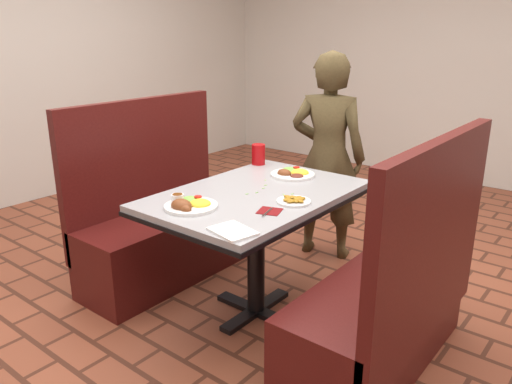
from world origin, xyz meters
The scene contains 14 objects.
dining_table centered at (0.00, 0.00, 0.65)m, with size 0.81×1.21×0.75m.
booth_bench_left centered at (-0.80, 0.00, 0.33)m, with size 0.47×1.20×1.17m.
booth_bench_right centered at (0.80, 0.00, 0.33)m, with size 0.47×1.20×1.17m.
diner_person centered at (-0.14, 0.98, 0.73)m, with size 0.54×0.35×1.47m, color brown.
near_dinner_plate centered at (-0.10, -0.40, 0.78)m, with size 0.27×0.27×0.08m.
far_dinner_plate centered at (-0.03, 0.39, 0.77)m, with size 0.27×0.27×0.07m.
plantain_plate centered at (0.26, -0.02, 0.76)m, with size 0.18×0.18×0.03m.
maroon_napkin centered at (0.24, -0.20, 0.75)m, with size 0.11×0.11×0.00m, color maroon.
spoon_utensil centered at (0.25, -0.22, 0.75)m, with size 0.01×0.13×0.00m, color silver.
red_tumbler centered at (-0.36, 0.47, 0.82)m, with size 0.09×0.09×0.13m, color #B50C0F.
paper_napkin centered at (0.28, -0.51, 0.76)m, with size 0.20×0.15×0.01m, color white.
knife_utensil centered at (-0.10, -0.41, 0.76)m, with size 0.01×0.15×0.00m, color silver.
fork_utensil centered at (-0.09, -0.36, 0.76)m, with size 0.01×0.16×0.00m, color silver.
lettuce_shreds centered at (0.04, 0.06, 0.75)m, with size 0.28×0.32×0.00m, color #78B347, non-canonical shape.
Camera 1 is at (1.62, -2.02, 1.59)m, focal length 35.00 mm.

